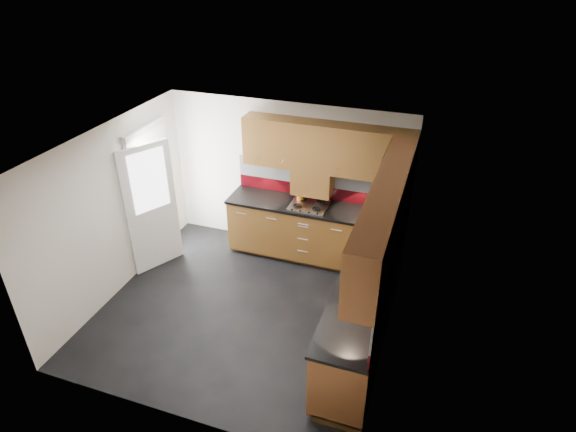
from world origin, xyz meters
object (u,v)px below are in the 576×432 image
at_px(gas_hob, 309,205).
at_px(toaster, 377,209).
at_px(food_processor, 387,225).
at_px(utensil_pot, 301,195).

xyz_separation_m(gas_hob, toaster, (1.00, 0.08, 0.07)).
relative_size(gas_hob, food_processor, 2.01).
bearing_deg(utensil_pot, food_processor, -20.51).
height_order(toaster, food_processor, food_processor).
relative_size(gas_hob, utensil_pot, 1.31).
distance_m(gas_hob, utensil_pot, 0.23).
xyz_separation_m(utensil_pot, food_processor, (1.39, -0.52, 0.03)).
distance_m(utensil_pot, food_processor, 1.49).
xyz_separation_m(gas_hob, food_processor, (1.22, -0.39, 0.11)).
height_order(gas_hob, toaster, toaster).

